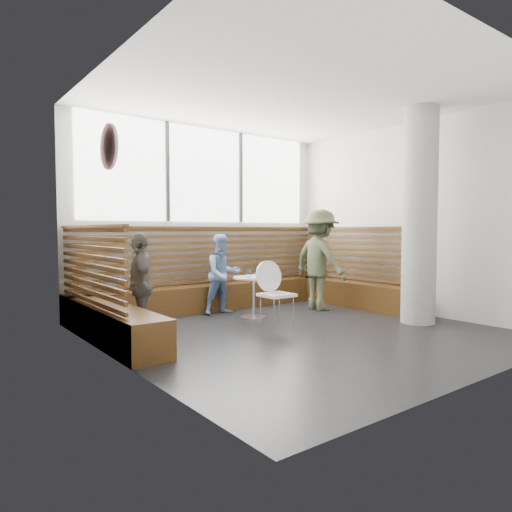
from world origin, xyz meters
TOP-DOWN VIEW (x-y plane):
  - room at (0.00, 0.00)m, footprint 5.00×5.00m
  - booth at (0.00, 1.77)m, footprint 5.00×2.50m
  - concrete_column at (1.85, -0.60)m, footprint 0.50×0.50m
  - wall_art at (-2.46, 0.40)m, footprint 0.03×0.50m
  - cafe_table at (0.09, 1.20)m, footprint 0.64×0.64m
  - cafe_chair at (-0.05, 0.52)m, footprint 0.46×0.45m
  - adult_man at (1.48, 1.11)m, footprint 0.68×1.15m
  - child_back at (-0.09, 1.79)m, footprint 0.67×0.54m
  - child_left at (-1.85, 1.05)m, footprint 0.55×0.86m
  - plate_near at (-0.02, 1.29)m, footprint 0.21×0.21m
  - plate_far at (0.20, 1.34)m, footprint 0.20×0.20m
  - glass_left at (-0.06, 1.11)m, footprint 0.08×0.08m
  - glass_mid at (0.16, 1.10)m, footprint 0.06×0.06m
  - glass_right at (0.34, 1.27)m, footprint 0.07×0.07m
  - menu_card at (0.10, 1.00)m, footprint 0.22×0.18m

SIDE VIEW (x-z plane):
  - booth at x=0.00m, z-range -0.31..1.13m
  - cafe_table at x=0.09m, z-range 0.14..0.80m
  - cafe_chair at x=-0.05m, z-range 0.08..1.04m
  - menu_card at x=0.10m, z-range 0.66..0.66m
  - child_back at x=-0.09m, z-range 0.00..1.33m
  - plate_far at x=0.20m, z-range 0.66..0.67m
  - plate_near at x=-0.02m, z-range 0.66..0.67m
  - child_left at x=-1.85m, z-range 0.00..1.37m
  - glass_mid at x=0.16m, z-range 0.66..0.76m
  - glass_right at x=0.34m, z-range 0.66..0.77m
  - glass_left at x=-0.06m, z-range 0.66..0.78m
  - adult_man at x=1.48m, z-range 0.00..1.76m
  - concrete_column at x=1.85m, z-range 0.00..3.20m
  - room at x=0.00m, z-range 0.00..3.20m
  - wall_art at x=-2.46m, z-range 2.05..2.55m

